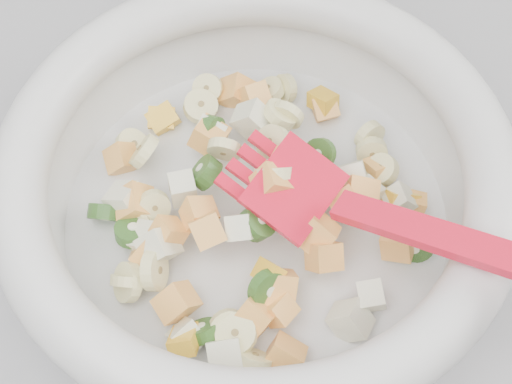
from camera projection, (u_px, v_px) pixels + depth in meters
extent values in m
cube|color=gray|center=(380.00, 367.00, 0.98)|extent=(2.00, 0.60, 0.90)
cylinder|color=silver|center=(256.00, 220.00, 0.57)|extent=(0.28, 0.28, 0.02)
torus|color=silver|center=(256.00, 169.00, 0.51)|extent=(0.35, 0.35, 0.04)
cylinder|color=#F5F5A3|center=(285.00, 88.00, 0.61)|extent=(0.02, 0.03, 0.03)
cylinder|color=#F5F5A3|center=(208.00, 88.00, 0.60)|extent=(0.03, 0.03, 0.03)
cylinder|color=#F5F5A3|center=(137.00, 224.00, 0.54)|extent=(0.03, 0.03, 0.02)
cylinder|color=#F5F5A3|center=(382.00, 170.00, 0.56)|extent=(0.03, 0.03, 0.02)
cylinder|color=#F5F5A3|center=(154.00, 206.00, 0.54)|extent=(0.03, 0.02, 0.03)
cylinder|color=#F5F5A3|center=(281.00, 114.00, 0.57)|extent=(0.04, 0.04, 0.03)
cylinder|color=#F5F5A3|center=(254.00, 360.00, 0.49)|extent=(0.03, 0.03, 0.03)
cylinder|color=#F5F5A3|center=(287.00, 115.00, 0.57)|extent=(0.03, 0.02, 0.03)
cylinder|color=#F5F5A3|center=(273.00, 142.00, 0.55)|extent=(0.03, 0.03, 0.03)
cylinder|color=#F5F5A3|center=(155.00, 270.00, 0.51)|extent=(0.02, 0.03, 0.04)
cylinder|color=#F5F5A3|center=(201.00, 106.00, 0.59)|extent=(0.04, 0.04, 0.02)
cylinder|color=#F5F5A3|center=(144.00, 151.00, 0.56)|extent=(0.03, 0.03, 0.03)
cylinder|color=#F5F5A3|center=(128.00, 282.00, 0.51)|extent=(0.02, 0.03, 0.03)
cylinder|color=#F5F5A3|center=(133.00, 145.00, 0.58)|extent=(0.03, 0.04, 0.03)
cylinder|color=#F5F5A3|center=(270.00, 91.00, 0.60)|extent=(0.03, 0.03, 0.02)
cylinder|color=#F5F5A3|center=(129.00, 281.00, 0.51)|extent=(0.04, 0.02, 0.03)
cylinder|color=#F5F5A3|center=(229.00, 330.00, 0.50)|extent=(0.03, 0.03, 0.03)
cylinder|color=#F5F5A3|center=(372.00, 152.00, 0.57)|extent=(0.03, 0.02, 0.03)
cylinder|color=#F5F5A3|center=(236.00, 334.00, 0.49)|extent=(0.04, 0.04, 0.02)
cylinder|color=#F5F5A3|center=(274.00, 174.00, 0.52)|extent=(0.04, 0.03, 0.03)
cylinder|color=#F5F5A3|center=(224.00, 149.00, 0.55)|extent=(0.03, 0.02, 0.03)
cylinder|color=#F5F5A3|center=(370.00, 136.00, 0.58)|extent=(0.03, 0.02, 0.03)
cube|color=#FFB250|center=(177.00, 303.00, 0.50)|extent=(0.03, 0.03, 0.03)
cube|color=#FFB250|center=(279.00, 288.00, 0.51)|extent=(0.03, 0.03, 0.03)
cube|color=#FFB250|center=(207.00, 230.00, 0.51)|extent=(0.02, 0.03, 0.03)
cube|color=#FFB250|center=(379.00, 170.00, 0.57)|extent=(0.02, 0.03, 0.02)
cube|color=#FFB250|center=(285.00, 357.00, 0.49)|extent=(0.03, 0.03, 0.03)
cube|color=#FFB250|center=(280.00, 171.00, 0.53)|extent=(0.03, 0.03, 0.03)
cube|color=#FFB250|center=(256.00, 316.00, 0.50)|extent=(0.04, 0.03, 0.03)
cube|color=#FFB250|center=(412.00, 204.00, 0.55)|extent=(0.02, 0.02, 0.02)
cube|color=#FFB250|center=(167.00, 235.00, 0.52)|extent=(0.03, 0.03, 0.03)
cube|color=#FFB250|center=(272.00, 183.00, 0.52)|extent=(0.03, 0.02, 0.03)
cube|color=#FFB250|center=(121.00, 159.00, 0.57)|extent=(0.03, 0.03, 0.03)
cube|color=#FFB250|center=(255.00, 98.00, 0.59)|extent=(0.03, 0.03, 0.03)
cube|color=#FFB250|center=(359.00, 193.00, 0.54)|extent=(0.03, 0.03, 0.03)
cube|color=#FFB250|center=(398.00, 243.00, 0.53)|extent=(0.03, 0.03, 0.03)
cube|color=#FFB250|center=(135.00, 204.00, 0.54)|extent=(0.03, 0.03, 0.03)
cube|color=#FFB250|center=(279.00, 310.00, 0.50)|extent=(0.03, 0.03, 0.03)
cube|color=#FFB250|center=(199.00, 214.00, 0.52)|extent=(0.03, 0.02, 0.02)
cube|color=#FFB250|center=(237.00, 93.00, 0.61)|extent=(0.04, 0.03, 0.03)
cube|color=#FFB250|center=(344.00, 201.00, 0.53)|extent=(0.03, 0.03, 0.03)
cube|color=#FFB250|center=(209.00, 136.00, 0.57)|extent=(0.04, 0.03, 0.03)
cube|color=#FFB250|center=(324.00, 257.00, 0.52)|extent=(0.03, 0.03, 0.03)
cube|color=#FFB250|center=(150.00, 251.00, 0.52)|extent=(0.03, 0.03, 0.03)
cube|color=#FFB250|center=(318.00, 234.00, 0.52)|extent=(0.04, 0.03, 0.04)
cube|color=#FFB250|center=(325.00, 109.00, 0.60)|extent=(0.02, 0.02, 0.03)
cylinder|color=green|center=(203.00, 331.00, 0.50)|extent=(0.02, 0.02, 0.02)
cylinder|color=green|center=(134.00, 231.00, 0.53)|extent=(0.04, 0.04, 0.02)
cylinder|color=green|center=(212.00, 131.00, 0.57)|extent=(0.03, 0.03, 0.03)
cylinder|color=green|center=(414.00, 245.00, 0.53)|extent=(0.04, 0.02, 0.03)
cylinder|color=green|center=(320.00, 153.00, 0.55)|extent=(0.03, 0.03, 0.03)
cylinder|color=green|center=(257.00, 223.00, 0.51)|extent=(0.03, 0.03, 0.03)
cylinder|color=green|center=(106.00, 213.00, 0.55)|extent=(0.03, 0.02, 0.03)
cylinder|color=green|center=(268.00, 289.00, 0.50)|extent=(0.03, 0.03, 0.03)
cylinder|color=green|center=(205.00, 172.00, 0.54)|extent=(0.03, 0.03, 0.03)
cube|color=#ECE6C8|center=(253.00, 120.00, 0.57)|extent=(0.04, 0.03, 0.03)
cube|color=#ECE6C8|center=(399.00, 200.00, 0.55)|extent=(0.02, 0.02, 0.02)
cube|color=#ECE6C8|center=(353.00, 175.00, 0.55)|extent=(0.02, 0.03, 0.03)
cube|color=#ECE6C8|center=(225.00, 356.00, 0.49)|extent=(0.02, 0.03, 0.03)
cube|color=#ECE6C8|center=(371.00, 296.00, 0.51)|extent=(0.02, 0.02, 0.02)
cube|color=#ECE6C8|center=(183.00, 189.00, 0.54)|extent=(0.02, 0.02, 0.02)
cube|color=#ECE6C8|center=(159.00, 246.00, 0.52)|extent=(0.03, 0.03, 0.03)
cube|color=#ECE6C8|center=(126.00, 201.00, 0.54)|extent=(0.03, 0.03, 0.03)
cube|color=#ECE6C8|center=(186.00, 337.00, 0.50)|extent=(0.03, 0.03, 0.02)
cube|color=#ECE6C8|center=(365.00, 195.00, 0.55)|extent=(0.03, 0.03, 0.02)
cube|color=#ECE6C8|center=(209.00, 135.00, 0.57)|extent=(0.03, 0.03, 0.03)
cube|color=#ECE6C8|center=(350.00, 320.00, 0.51)|extent=(0.03, 0.03, 0.03)
cube|color=#ECE6C8|center=(241.00, 227.00, 0.51)|extent=(0.02, 0.03, 0.03)
cube|color=#ECE6C8|center=(151.00, 241.00, 0.53)|extent=(0.03, 0.03, 0.03)
cube|color=yellow|center=(163.00, 118.00, 0.59)|extent=(0.03, 0.03, 0.02)
cube|color=yellow|center=(400.00, 199.00, 0.55)|extent=(0.03, 0.02, 0.03)
cube|color=yellow|center=(184.00, 341.00, 0.49)|extent=(0.02, 0.03, 0.03)
cube|color=yellow|center=(161.00, 118.00, 0.59)|extent=(0.02, 0.02, 0.02)
cube|color=yellow|center=(269.00, 273.00, 0.50)|extent=(0.02, 0.03, 0.02)
cube|color=yellow|center=(323.00, 101.00, 0.60)|extent=(0.02, 0.03, 0.02)
cube|color=red|center=(294.00, 188.00, 0.52)|extent=(0.08, 0.08, 0.03)
cube|color=red|center=(266.00, 146.00, 0.54)|extent=(0.02, 0.02, 0.01)
cube|color=red|center=(255.00, 160.00, 0.53)|extent=(0.02, 0.02, 0.01)
cube|color=red|center=(244.00, 174.00, 0.53)|extent=(0.02, 0.02, 0.01)
cube|color=red|center=(233.00, 189.00, 0.52)|extent=(0.02, 0.02, 0.01)
cube|color=red|center=(475.00, 248.00, 0.45)|extent=(0.14, 0.14, 0.07)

